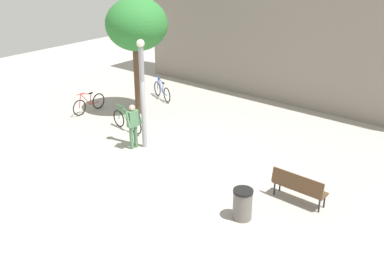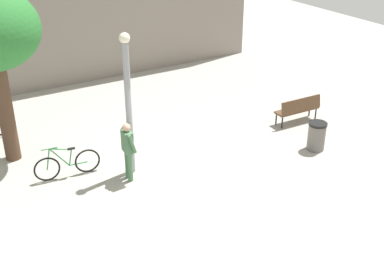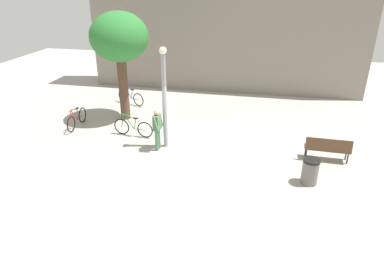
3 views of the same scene
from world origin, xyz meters
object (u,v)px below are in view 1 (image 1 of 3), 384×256
Objects in this scene: plaza_tree at (137,26)px; park_bench at (298,186)px; trash_bin at (243,204)px; bicycle_green at (127,121)px; lamppost at (143,90)px; person_by_lamppost at (133,123)px; bicycle_blue at (162,91)px; bicycle_red at (89,104)px.

park_bench is at bearing -15.25° from plaza_tree.
trash_bin is at bearing -27.05° from plaza_tree.
trash_bin is at bearing -114.88° from park_bench.
plaza_tree is at bearing 152.95° from trash_bin.
trash_bin is at bearing -18.20° from bicycle_green.
lamppost is 1.27m from person_by_lamppost.
lamppost reaches higher than person_by_lamppost.
person_by_lamppost is 5.74m from trash_bin.
bicycle_blue and bicycle_red have the same top height.
lamppost is 2.20× the size of bicycle_green.
park_bench is 9.69m from plaza_tree.
person_by_lamppost is 4.48m from bicycle_red.
park_bench is at bearing -4.38° from bicycle_green.
bicycle_red is at bearing -141.02° from plaza_tree.
bicycle_blue is 0.93× the size of bicycle_green.
person_by_lamppost is at bearing 166.74° from trash_bin.
bicycle_green reaches higher than park_bench.
person_by_lamppost is at bearing -176.52° from park_bench.
park_bench is 7.78m from bicycle_green.
bicycle_blue is (-9.30, 4.33, -0.16)m from park_bench.
plaza_tree is at bearing 137.58° from lamppost.
person_by_lamppost is at bearing -57.94° from bicycle_blue.
bicycle_blue is 3.58m from bicycle_red.
plaza_tree reaches higher than trash_bin.
person_by_lamppost is 1.89× the size of trash_bin.
plaza_tree is at bearing 164.75° from park_bench.
lamppost is at bearing -13.20° from bicycle_red.
person_by_lamppost is at bearing -34.94° from bicycle_green.
bicycle_red is at bearing 166.80° from lamppost.
lamppost is at bearing -179.42° from park_bench.
bicycle_red is (-4.46, 1.05, -1.79)m from lamppost.
bicycle_blue reaches higher than trash_bin.
plaza_tree is at bearing 131.50° from person_by_lamppost.
bicycle_green is (-7.75, 0.59, -0.16)m from park_bench.
plaza_tree is 2.73× the size of bicycle_red.
park_bench is 10.26m from bicycle_blue.
lamppost is 4.92m from bicycle_red.
bicycle_blue is at bearing 112.54° from bicycle_green.
lamppost is at bearing -54.05° from bicycle_blue.
bicycle_red is at bearing -110.87° from bicycle_blue.
bicycle_blue is 1.90× the size of trash_bin.
trash_bin is (6.97, -2.29, 0.06)m from bicycle_green.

